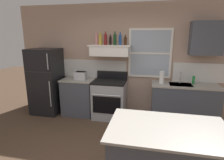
{
  "coord_description": "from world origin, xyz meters",
  "views": [
    {
      "loc": [
        0.69,
        -2.25,
        1.96
      ],
      "look_at": [
        -0.05,
        1.2,
        1.1
      ],
      "focal_mm": 29.46,
      "sensor_mm": 36.0,
      "label": 1
    }
  ],
  "objects_px": {
    "bottle_champagne_gold_foil": "(100,39)",
    "paper_towel_roll": "(162,77)",
    "stove_range": "(110,99)",
    "bottle_red_label_wine": "(106,39)",
    "refrigerator": "(46,81)",
    "bottle_brown_stout": "(125,41)",
    "dish_soap_bottle": "(194,80)",
    "bottle_balsamic_dark": "(110,41)",
    "bottle_rose_pink": "(97,39)",
    "toaster": "(81,75)",
    "bottle_blue_liqueur": "(120,40)",
    "bottle_dark_green_wine": "(115,39)"
  },
  "relations": [
    {
      "from": "stove_range",
      "to": "dish_soap_bottle",
      "type": "height_order",
      "value": "same"
    },
    {
      "from": "bottle_brown_stout",
      "to": "refrigerator",
      "type": "bearing_deg",
      "value": -176.6
    },
    {
      "from": "refrigerator",
      "to": "bottle_rose_pink",
      "type": "height_order",
      "value": "bottle_rose_pink"
    },
    {
      "from": "stove_range",
      "to": "bottle_blue_liqueur",
      "type": "relative_size",
      "value": 3.81
    },
    {
      "from": "bottle_rose_pink",
      "to": "bottle_blue_liqueur",
      "type": "height_order",
      "value": "bottle_rose_pink"
    },
    {
      "from": "bottle_blue_liqueur",
      "to": "dish_soap_bottle",
      "type": "distance_m",
      "value": 1.87
    },
    {
      "from": "bottle_balsamic_dark",
      "to": "bottle_rose_pink",
      "type": "bearing_deg",
      "value": 173.8
    },
    {
      "from": "bottle_champagne_gold_foil",
      "to": "paper_towel_roll",
      "type": "relative_size",
      "value": 1.08
    },
    {
      "from": "bottle_brown_stout",
      "to": "dish_soap_bottle",
      "type": "distance_m",
      "value": 1.75
    },
    {
      "from": "bottle_brown_stout",
      "to": "dish_soap_bottle",
      "type": "xyz_separation_m",
      "value": [
        1.53,
        0.04,
        -0.84
      ]
    },
    {
      "from": "bottle_brown_stout",
      "to": "bottle_blue_liqueur",
      "type": "bearing_deg",
      "value": 175.8
    },
    {
      "from": "toaster",
      "to": "bottle_rose_pink",
      "type": "xyz_separation_m",
      "value": [
        0.38,
        0.12,
        0.86
      ]
    },
    {
      "from": "bottle_champagne_gold_foil",
      "to": "bottle_red_label_wine",
      "type": "height_order",
      "value": "bottle_red_label_wine"
    },
    {
      "from": "toaster",
      "to": "refrigerator",
      "type": "bearing_deg",
      "value": -177.98
    },
    {
      "from": "bottle_champagne_gold_foil",
      "to": "bottle_blue_liqueur",
      "type": "distance_m",
      "value": 0.47
    },
    {
      "from": "toaster",
      "to": "bottle_balsamic_dark",
      "type": "bearing_deg",
      "value": 6.6
    },
    {
      "from": "refrigerator",
      "to": "paper_towel_roll",
      "type": "height_order",
      "value": "refrigerator"
    },
    {
      "from": "bottle_dark_green_wine",
      "to": "dish_soap_bottle",
      "type": "relative_size",
      "value": 1.65
    },
    {
      "from": "bottle_blue_liqueur",
      "to": "toaster",
      "type": "bearing_deg",
      "value": -174.3
    },
    {
      "from": "bottle_rose_pink",
      "to": "toaster",
      "type": "bearing_deg",
      "value": -162.51
    },
    {
      "from": "refrigerator",
      "to": "bottle_red_label_wine",
      "type": "relative_size",
      "value": 5.48
    },
    {
      "from": "stove_range",
      "to": "bottle_champagne_gold_foil",
      "type": "distance_m",
      "value": 1.43
    },
    {
      "from": "bottle_dark_green_wine",
      "to": "toaster",
      "type": "bearing_deg",
      "value": -176.91
    },
    {
      "from": "bottle_champagne_gold_foil",
      "to": "dish_soap_bottle",
      "type": "relative_size",
      "value": 1.63
    },
    {
      "from": "bottle_balsamic_dark",
      "to": "refrigerator",
      "type": "bearing_deg",
      "value": -175.96
    },
    {
      "from": "bottle_balsamic_dark",
      "to": "dish_soap_bottle",
      "type": "height_order",
      "value": "bottle_balsamic_dark"
    },
    {
      "from": "refrigerator",
      "to": "dish_soap_bottle",
      "type": "distance_m",
      "value": 3.54
    },
    {
      "from": "toaster",
      "to": "bottle_blue_liqueur",
      "type": "distance_m",
      "value": 1.28
    },
    {
      "from": "refrigerator",
      "to": "bottle_dark_green_wine",
      "type": "xyz_separation_m",
      "value": [
        1.76,
        0.08,
        1.05
      ]
    },
    {
      "from": "bottle_rose_pink",
      "to": "bottle_red_label_wine",
      "type": "xyz_separation_m",
      "value": [
        0.23,
        -0.04,
        0.01
      ]
    },
    {
      "from": "stove_range",
      "to": "bottle_dark_green_wine",
      "type": "height_order",
      "value": "bottle_dark_green_wine"
    },
    {
      "from": "stove_range",
      "to": "bottle_red_label_wine",
      "type": "distance_m",
      "value": 1.41
    },
    {
      "from": "paper_towel_roll",
      "to": "bottle_brown_stout",
      "type": "bearing_deg",
      "value": 176.04
    },
    {
      "from": "bottle_balsamic_dark",
      "to": "paper_towel_roll",
      "type": "relative_size",
      "value": 0.86
    },
    {
      "from": "stove_range",
      "to": "paper_towel_roll",
      "type": "xyz_separation_m",
      "value": [
        1.19,
        0.04,
        0.58
      ]
    },
    {
      "from": "bottle_rose_pink",
      "to": "bottle_red_label_wine",
      "type": "bearing_deg",
      "value": -9.8
    },
    {
      "from": "stove_range",
      "to": "paper_towel_roll",
      "type": "bearing_deg",
      "value": 1.8
    },
    {
      "from": "refrigerator",
      "to": "toaster",
      "type": "relative_size",
      "value": 5.54
    },
    {
      "from": "bottle_rose_pink",
      "to": "bottle_dark_green_wine",
      "type": "relative_size",
      "value": 0.97
    },
    {
      "from": "bottle_balsamic_dark",
      "to": "paper_towel_roll",
      "type": "bearing_deg",
      "value": -2.71
    },
    {
      "from": "bottle_champagne_gold_foil",
      "to": "bottle_blue_liqueur",
      "type": "xyz_separation_m",
      "value": [
        0.47,
        -0.0,
        -0.0
      ]
    },
    {
      "from": "bottle_champagne_gold_foil",
      "to": "bottle_brown_stout",
      "type": "height_order",
      "value": "bottle_champagne_gold_foil"
    },
    {
      "from": "paper_towel_roll",
      "to": "dish_soap_bottle",
      "type": "height_order",
      "value": "paper_towel_roll"
    },
    {
      "from": "dish_soap_bottle",
      "to": "bottle_balsamic_dark",
      "type": "bearing_deg",
      "value": -178.67
    },
    {
      "from": "toaster",
      "to": "dish_soap_bottle",
      "type": "xyz_separation_m",
      "value": [
        2.61,
        0.13,
        -0.01
      ]
    },
    {
      "from": "refrigerator",
      "to": "bottle_blue_liqueur",
      "type": "xyz_separation_m",
      "value": [
        1.87,
        0.13,
        1.04
      ]
    },
    {
      "from": "bottle_champagne_gold_foil",
      "to": "dish_soap_bottle",
      "type": "distance_m",
      "value": 2.29
    },
    {
      "from": "bottle_brown_stout",
      "to": "bottle_red_label_wine",
      "type": "bearing_deg",
      "value": -179.49
    },
    {
      "from": "refrigerator",
      "to": "bottle_brown_stout",
      "type": "xyz_separation_m",
      "value": [
        2.0,
        0.12,
        1.02
      ]
    },
    {
      "from": "refrigerator",
      "to": "bottle_champagne_gold_foil",
      "type": "relative_size",
      "value": 5.62
    }
  ]
}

